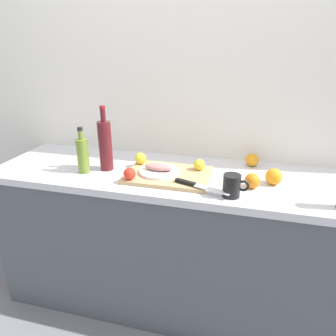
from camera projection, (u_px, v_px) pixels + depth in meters
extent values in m
plane|color=slate|center=(169.00, 297.00, 2.04)|extent=(12.00, 12.00, 0.00)
cube|color=white|center=(183.00, 100.00, 1.86)|extent=(3.20, 0.05, 2.50)
cube|color=#4C5159|center=(169.00, 243.00, 1.88)|extent=(2.00, 0.58, 0.86)
cube|color=silver|center=(169.00, 176.00, 1.71)|extent=(2.00, 0.60, 0.04)
cube|color=tan|center=(168.00, 175.00, 1.64)|extent=(0.44, 0.32, 0.02)
cylinder|color=white|center=(159.00, 171.00, 1.64)|extent=(0.21, 0.21, 0.01)
ellipsoid|color=tan|center=(159.00, 167.00, 1.64)|extent=(0.16, 0.07, 0.04)
cube|color=silver|center=(212.00, 189.00, 1.44)|extent=(0.18, 0.09, 0.00)
cube|color=black|center=(185.00, 182.00, 1.51)|extent=(0.11, 0.06, 0.02)
sphere|color=yellow|center=(140.00, 158.00, 1.76)|extent=(0.07, 0.07, 0.07)
sphere|color=yellow|center=(199.00, 165.00, 1.67)|extent=(0.06, 0.06, 0.06)
sphere|color=red|center=(130.00, 174.00, 1.55)|extent=(0.06, 0.06, 0.06)
cylinder|color=olive|center=(83.00, 156.00, 1.67)|extent=(0.06, 0.06, 0.19)
cylinder|color=olive|center=(81.00, 135.00, 1.63)|extent=(0.03, 0.03, 0.05)
cylinder|color=black|center=(80.00, 129.00, 1.61)|extent=(0.03, 0.03, 0.02)
cylinder|color=#59191E|center=(105.00, 146.00, 1.70)|extent=(0.07, 0.07, 0.28)
cylinder|color=#59191E|center=(103.00, 115.00, 1.63)|extent=(0.03, 0.03, 0.07)
cylinder|color=maroon|center=(102.00, 107.00, 1.61)|extent=(0.03, 0.03, 0.02)
cylinder|color=black|center=(232.00, 186.00, 1.42)|extent=(0.08, 0.08, 0.11)
torus|color=black|center=(243.00, 186.00, 1.40)|extent=(0.06, 0.01, 0.06)
sphere|color=orange|center=(252.00, 181.00, 1.50)|extent=(0.08, 0.08, 0.08)
sphere|color=orange|center=(252.00, 160.00, 1.78)|extent=(0.07, 0.07, 0.07)
sphere|color=orange|center=(274.00, 177.00, 1.54)|extent=(0.08, 0.08, 0.08)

